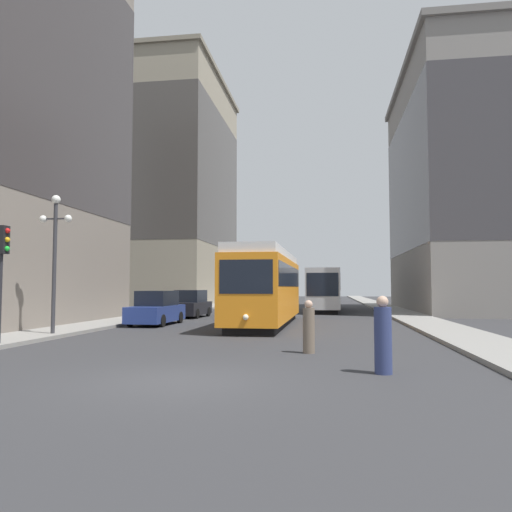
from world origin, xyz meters
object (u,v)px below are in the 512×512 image
at_px(parked_car_left_mid, 157,309).
at_px(traffic_light_near_left, 2,252).
at_px(pedestrian_crossing_near, 309,328).
at_px(lamp_post_left_near, 55,242).
at_px(transit_bus, 324,288).
at_px(streetcar, 266,286).
at_px(parked_car_left_near, 191,305).
at_px(pedestrian_crossing_far, 383,337).

bearing_deg(parked_car_left_mid, traffic_light_near_left, -98.26).
distance_m(pedestrian_crossing_near, lamp_post_left_near, 11.44).
xyz_separation_m(transit_bus, parked_car_left_mid, (-8.81, -16.91, -1.10)).
distance_m(streetcar, transit_bus, 16.56).
relative_size(parked_car_left_near, pedestrian_crossing_near, 2.69).
bearing_deg(traffic_light_near_left, transit_bus, 69.07).
distance_m(parked_car_left_near, lamp_post_left_near, 14.04).
height_order(pedestrian_crossing_far, traffic_light_near_left, traffic_light_near_left).
xyz_separation_m(parked_car_left_near, pedestrian_crossing_far, (10.42, -20.42, 0.00)).
xyz_separation_m(streetcar, traffic_light_near_left, (-7.57, -11.15, 1.08)).
bearing_deg(traffic_light_near_left, streetcar, 55.83).
xyz_separation_m(parked_car_left_mid, traffic_light_near_left, (-1.68, -10.53, 2.33)).
distance_m(pedestrian_crossing_far, lamp_post_left_near, 14.40).
xyz_separation_m(streetcar, lamp_post_left_near, (-7.78, -7.54, 1.75)).
bearing_deg(parked_car_left_mid, streetcar, 6.76).
distance_m(transit_bus, lamp_post_left_near, 26.20).
xyz_separation_m(streetcar, parked_car_left_near, (-5.88, 6.05, -1.26)).
distance_m(streetcar, pedestrian_crossing_far, 15.12).
relative_size(streetcar, lamp_post_left_near, 2.32).
distance_m(parked_car_left_near, pedestrian_crossing_far, 22.92).
bearing_deg(pedestrian_crossing_near, parked_car_left_near, 125.46).
xyz_separation_m(streetcar, pedestrian_crossing_far, (4.53, -14.37, -1.26)).
bearing_deg(transit_bus, lamp_post_left_near, -113.50).
relative_size(streetcar, traffic_light_near_left, 3.33).
height_order(parked_car_left_near, pedestrian_crossing_near, parked_car_left_near).
height_order(pedestrian_crossing_near, traffic_light_near_left, traffic_light_near_left).
bearing_deg(streetcar, transit_bus, 80.13).
bearing_deg(transit_bus, pedestrian_crossing_far, -86.30).
relative_size(streetcar, parked_car_left_mid, 2.80).
height_order(streetcar, parked_car_left_mid, streetcar).
xyz_separation_m(transit_bus, pedestrian_crossing_far, (1.60, -30.67, -1.10)).
bearing_deg(pedestrian_crossing_near, streetcar, 112.47).
height_order(transit_bus, parked_car_left_mid, transit_bus).
distance_m(transit_bus, pedestrian_crossing_far, 30.73).
bearing_deg(pedestrian_crossing_far, streetcar, -94.58).
bearing_deg(pedestrian_crossing_near, traffic_light_near_left, -170.32).
bearing_deg(streetcar, lamp_post_left_near, -135.60).
bearing_deg(streetcar, pedestrian_crossing_far, -72.17).
distance_m(parked_car_left_near, traffic_light_near_left, 17.43).
distance_m(parked_car_left_mid, lamp_post_left_near, 7.78).
height_order(parked_car_left_mid, lamp_post_left_near, lamp_post_left_near).
xyz_separation_m(pedestrian_crossing_near, lamp_post_left_near, (-10.46, 3.45, 3.10)).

